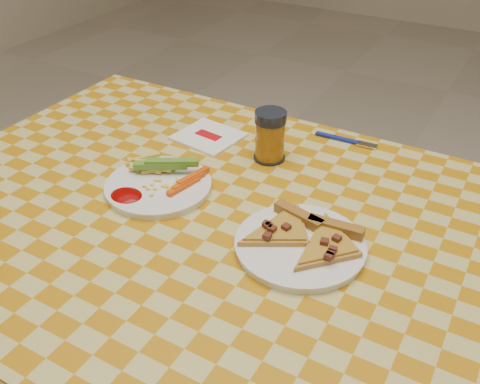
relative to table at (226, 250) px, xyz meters
name	(u,v)px	position (x,y,z in m)	size (l,w,h in m)	color
table	(226,250)	(0.00, 0.00, 0.00)	(1.28, 0.88, 0.76)	silver
plate_left	(159,187)	(-0.17, 0.02, 0.08)	(0.21, 0.21, 0.01)	white
plate_right	(300,246)	(0.15, -0.01, 0.08)	(0.22, 0.22, 0.01)	white
fries_veggies	(159,175)	(-0.17, 0.03, 0.10)	(0.19, 0.18, 0.04)	#E8D349
pizza_slices	(306,235)	(0.16, 0.01, 0.09)	(0.23, 0.21, 0.02)	gold
drink_glass	(270,136)	(-0.03, 0.23, 0.13)	(0.07, 0.07, 0.11)	black
napkin	(208,136)	(-0.20, 0.25, 0.08)	(0.15, 0.14, 0.01)	white
fork	(347,140)	(0.09, 0.39, 0.08)	(0.15, 0.02, 0.01)	navy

